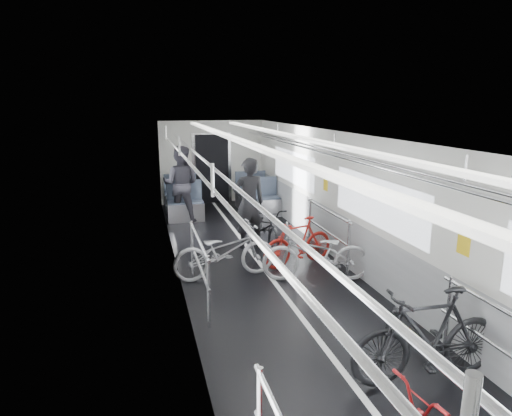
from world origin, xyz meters
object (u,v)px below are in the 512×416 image
(bike_right_mid, at_px, (317,254))
(bike_aisle, at_px, (265,227))
(person_seated, at_px, (181,184))
(person_standing, at_px, (249,203))
(bike_right_far, at_px, (298,242))
(bike_right_near, at_px, (428,336))
(bike_left_far, at_px, (225,251))

(bike_right_mid, height_order, bike_aisle, bike_right_mid)
(person_seated, bearing_deg, person_standing, 132.73)
(bike_right_mid, xyz_separation_m, person_standing, (-0.66, 2.04, 0.45))
(bike_aisle, bearing_deg, person_seated, 114.04)
(bike_aisle, bearing_deg, bike_right_far, -79.80)
(person_standing, bearing_deg, bike_aisle, 154.85)
(bike_right_near, distance_m, person_standing, 5.03)
(bike_aisle, relative_size, person_standing, 0.89)
(person_standing, bearing_deg, bike_right_far, 109.08)
(bike_aisle, xyz_separation_m, person_standing, (-0.31, 0.10, 0.49))
(bike_right_far, bearing_deg, person_standing, -170.06)
(person_seated, bearing_deg, bike_aisle, 137.34)
(bike_left_far, bearing_deg, person_seated, -0.41)
(bike_right_mid, xyz_separation_m, person_seated, (-1.79, 4.55, 0.47))
(bike_right_near, height_order, person_standing, person_standing)
(bike_right_far, height_order, person_standing, person_standing)
(bike_right_mid, xyz_separation_m, bike_right_far, (-0.04, 0.79, -0.03))
(bike_right_near, relative_size, bike_right_far, 1.18)
(bike_left_far, relative_size, bike_right_far, 1.20)
(bike_right_mid, relative_size, bike_right_far, 1.22)
(bike_right_mid, distance_m, person_seated, 4.91)
(bike_right_mid, bearing_deg, person_seated, -145.35)
(bike_right_far, xyz_separation_m, bike_aisle, (-0.31, 1.15, -0.01))
(bike_right_far, relative_size, bike_aisle, 0.90)
(bike_left_far, xyz_separation_m, person_seated, (-0.34, 4.03, 0.48))
(bike_left_far, bearing_deg, bike_right_mid, -115.08)
(bike_right_far, relative_size, person_seated, 0.79)
(bike_left_far, height_order, person_seated, person_seated)
(bike_right_near, bearing_deg, bike_right_far, -176.86)
(bike_right_near, xyz_separation_m, person_standing, (-0.74, 4.96, 0.40))
(bike_right_near, xyz_separation_m, bike_right_far, (-0.12, 3.70, -0.08))
(bike_right_near, bearing_deg, person_seated, -164.69)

